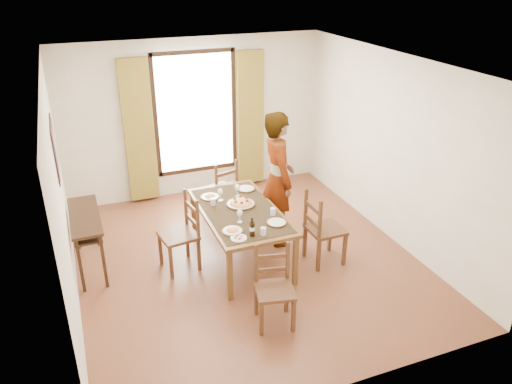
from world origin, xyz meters
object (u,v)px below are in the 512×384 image
object	(u,v)px
dining_table	(240,214)
pasta_platter	(241,202)
man	(278,179)
console_table	(85,223)

from	to	relation	value
dining_table	pasta_platter	distance (m)	0.19
dining_table	pasta_platter	xyz separation A→B (m)	(0.07, 0.13, 0.11)
dining_table	man	world-z (taller)	man
console_table	man	size ratio (longest dim) A/B	0.61
console_table	pasta_platter	bearing A→B (deg)	-10.74
console_table	man	distance (m)	2.68
man	console_table	bearing A→B (deg)	90.14
man	pasta_platter	xyz separation A→B (m)	(-0.61, -0.15, -0.18)
console_table	pasta_platter	distance (m)	2.08
console_table	dining_table	distance (m)	2.04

